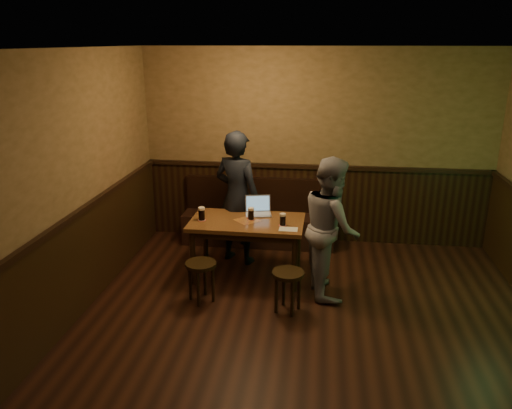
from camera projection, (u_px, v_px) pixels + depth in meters
The scene contains 12 objects.
room at pixel (310, 230), 4.61m from camera, with size 5.04×6.04×2.84m.
bench at pixel (259, 222), 7.36m from camera, with size 2.20×0.50×0.95m.
pub_table at pixel (247, 228), 6.20m from camera, with size 1.41×0.81×0.75m.
stool_left at pixel (201, 270), 5.66m from camera, with size 0.37×0.37×0.48m.
stool_right at pixel (288, 280), 5.44m from camera, with size 0.47×0.47×0.48m.
pint_left at pixel (202, 214), 6.15m from camera, with size 0.11×0.11×0.17m.
pint_mid at pixel (251, 214), 6.17m from camera, with size 0.10×0.10×0.16m.
pint_right at pixel (283, 219), 5.98m from camera, with size 0.10×0.10×0.15m.
laptop at pixel (258, 209), 6.38m from camera, with size 0.37×0.32×0.23m.
menu at pixel (288, 229), 5.87m from camera, with size 0.22×0.15×0.00m, color silver.
person_suit at pixel (237, 198), 6.58m from camera, with size 0.65×0.43×1.79m, color black.
person_grey at pixel (331, 227), 5.75m from camera, with size 0.80×0.62×1.64m, color gray.
Camera 1 is at (0.08, -4.11, 2.86)m, focal length 35.00 mm.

